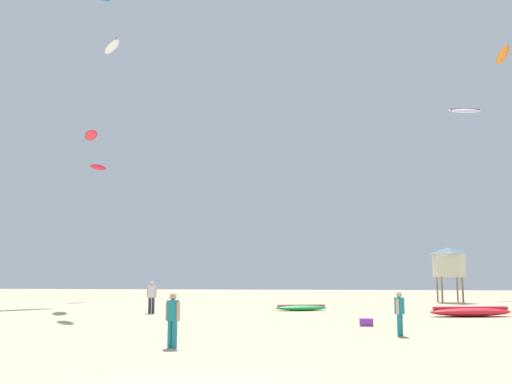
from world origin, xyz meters
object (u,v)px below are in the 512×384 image
(kite_grounded_near, at_px, (301,308))
(person_right, at_px, (152,295))
(kite_aloft_5, at_px, (112,47))
(person_foreground, at_px, (173,316))
(lifeguard_tower, at_px, (449,262))
(gear_bag, at_px, (366,322))
(person_left, at_px, (399,310))
(kite_aloft_4, at_px, (503,55))
(kite_aloft_6, at_px, (98,167))
(kite_aloft_7, at_px, (465,110))
(kite_grounded_mid, at_px, (471,312))
(kite_aloft_0, at_px, (91,135))

(kite_grounded_near, bearing_deg, person_right, -160.53)
(kite_aloft_5, bearing_deg, person_foreground, -62.27)
(lifeguard_tower, distance_m, kite_aloft_5, 28.69)
(person_right, height_order, kite_grounded_near, person_right)
(kite_grounded_near, xyz_separation_m, gear_bag, (2.90, -9.15, -0.02))
(person_left, bearing_deg, kite_aloft_4, 90.00)
(person_left, bearing_deg, kite_aloft_6, 159.22)
(person_foreground, xyz_separation_m, kite_aloft_7, (19.30, 35.53, 16.43))
(kite_aloft_7, bearing_deg, lifeguard_tower, -115.90)
(kite_grounded_mid, bearing_deg, person_foreground, -133.93)
(person_left, xyz_separation_m, kite_grounded_near, (-3.74, 12.86, -0.76))
(gear_bag, height_order, kite_aloft_0, kite_aloft_0)
(lifeguard_tower, height_order, kite_aloft_6, kite_aloft_6)
(person_right, xyz_separation_m, kite_aloft_4, (24.85, 13.98, 18.75))
(lifeguard_tower, distance_m, kite_aloft_7, 17.48)
(person_foreground, distance_m, kite_aloft_0, 22.95)
(person_left, bearing_deg, gear_bag, 130.96)
(person_foreground, xyz_separation_m, kite_grounded_near, (3.82, 16.77, -0.81))
(kite_grounded_near, xyz_separation_m, lifeguard_tower, (11.12, 9.80, 2.87))
(kite_aloft_5, distance_m, kite_aloft_6, 15.44)
(person_foreground, height_order, kite_aloft_0, kite_aloft_0)
(person_right, xyz_separation_m, lifeguard_tower, (19.47, 12.75, 2.01))
(kite_grounded_mid, distance_m, kite_aloft_5, 25.71)
(lifeguard_tower, xyz_separation_m, kite_aloft_6, (-28.29, 1.31, 8.01))
(person_right, distance_m, kite_aloft_5, 15.30)
(kite_grounded_near, bearing_deg, gear_bag, -72.43)
(gear_bag, xyz_separation_m, kite_aloft_5, (-14.31, 6.82, 15.86))
(lifeguard_tower, height_order, kite_aloft_0, kite_aloft_0)
(kite_aloft_6, distance_m, kite_aloft_7, 34.12)
(person_left, distance_m, kite_aloft_4, 32.99)
(person_right, xyz_separation_m, kite_aloft_7, (23.82, 21.72, 16.38))
(person_foreground, height_order, person_left, person_foreground)
(person_foreground, distance_m, kite_aloft_6, 32.51)
(lifeguard_tower, relative_size, kite_aloft_7, 1.31)
(kite_aloft_4, bearing_deg, kite_aloft_0, -161.89)
(gear_bag, xyz_separation_m, kite_aloft_4, (13.61, 20.18, 19.63))
(kite_aloft_6, bearing_deg, kite_grounded_mid, -29.52)
(kite_aloft_0, xyz_separation_m, kite_aloft_5, (2.46, -3.42, 4.70))
(person_right, xyz_separation_m, kite_aloft_6, (-8.82, 14.06, 10.03))
(person_right, bearing_deg, kite_aloft_4, -53.03)
(lifeguard_tower, distance_m, kite_aloft_4, 17.62)
(kite_aloft_6, bearing_deg, kite_aloft_4, -0.15)
(lifeguard_tower, bearing_deg, kite_aloft_5, -151.72)
(kite_grounded_mid, distance_m, gear_bag, 8.13)
(lifeguard_tower, distance_m, kite_aloft_6, 29.43)
(kite_grounded_mid, bearing_deg, kite_aloft_5, 176.37)
(kite_grounded_near, relative_size, gear_bag, 5.79)
(person_right, distance_m, kite_grounded_near, 8.89)
(person_left, relative_size, kite_aloft_0, 0.54)
(person_right, bearing_deg, lifeguard_tower, -49.17)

